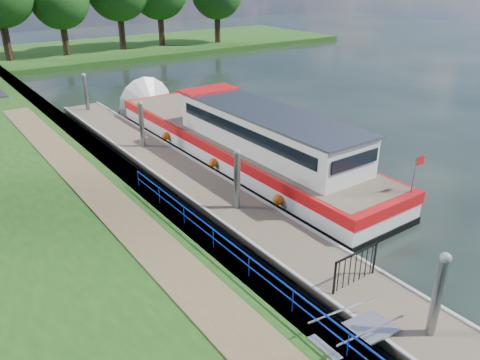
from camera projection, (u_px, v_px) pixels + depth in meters
ground at (412, 334)px, 13.15m from camera, size 160.00×160.00×0.00m
bank_edge at (117, 171)px, 22.75m from camera, size 1.10×90.00×0.78m
far_bank at (113, 49)px, 57.91m from camera, size 60.00×18.00×0.60m
footpath at (143, 236)px, 16.41m from camera, size 1.60×40.00×0.05m
blue_fence at (270, 277)px, 13.37m from camera, size 0.04×18.04×0.72m
pontoon at (184, 176)px, 22.70m from camera, size 2.50×30.00×0.56m
mooring_piles at (183, 155)px, 22.25m from camera, size 0.30×27.30×3.55m
gangway at (355, 333)px, 12.28m from camera, size 2.58×1.00×0.92m
gate_panel at (356, 263)px, 14.31m from camera, size 1.85×0.05×1.15m
barge at (232, 138)px, 25.04m from camera, size 4.36×21.15×4.78m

